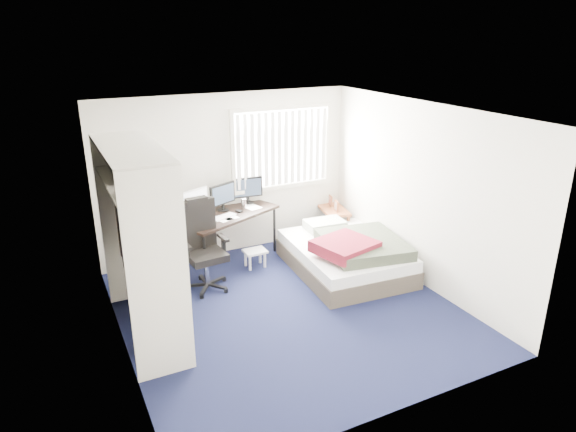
# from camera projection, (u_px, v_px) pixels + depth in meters

# --- Properties ---
(ground) EXTENTS (4.20, 4.20, 0.00)m
(ground) POSITION_uv_depth(u_px,v_px,m) (288.00, 310.00, 6.54)
(ground) COLOR black
(ground) RESTS_ON ground
(room_shell) EXTENTS (4.20, 4.20, 4.20)m
(room_shell) POSITION_uv_depth(u_px,v_px,m) (288.00, 197.00, 6.02)
(room_shell) COLOR silver
(room_shell) RESTS_ON ground
(window_assembly) EXTENTS (1.72, 0.09, 1.32)m
(window_assembly) POSITION_uv_depth(u_px,v_px,m) (282.00, 148.00, 8.08)
(window_assembly) COLOR white
(window_assembly) RESTS_ON ground
(closet) EXTENTS (0.64, 1.84, 2.22)m
(closet) POSITION_uv_depth(u_px,v_px,m) (141.00, 225.00, 5.60)
(closet) COLOR beige
(closet) RESTS_ON ground
(desk) EXTENTS (1.74, 1.31, 1.24)m
(desk) POSITION_uv_depth(u_px,v_px,m) (225.00, 211.00, 7.66)
(desk) COLOR black
(desk) RESTS_ON ground
(office_chair) EXTENTS (0.64, 0.64, 1.25)m
(office_chair) POSITION_uv_depth(u_px,v_px,m) (204.00, 254.00, 6.99)
(office_chair) COLOR black
(office_chair) RESTS_ON ground
(footstool) EXTENTS (0.33, 0.26, 0.27)m
(footstool) POSITION_uv_depth(u_px,v_px,m) (255.00, 254.00, 7.66)
(footstool) COLOR white
(footstool) RESTS_ON ground
(nightstand) EXTENTS (0.53, 0.83, 0.71)m
(nightstand) POSITION_uv_depth(u_px,v_px,m) (333.00, 211.00, 8.66)
(nightstand) COLOR brown
(nightstand) RESTS_ON ground
(bed) EXTENTS (1.56, 2.00, 0.63)m
(bed) POSITION_uv_depth(u_px,v_px,m) (347.00, 254.00, 7.49)
(bed) COLOR #433B30
(bed) RESTS_ON ground
(pine_box) EXTENTS (0.48, 0.42, 0.29)m
(pine_box) POSITION_uv_depth(u_px,v_px,m) (158.00, 333.00, 5.78)
(pine_box) COLOR #9D7A4E
(pine_box) RESTS_ON ground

